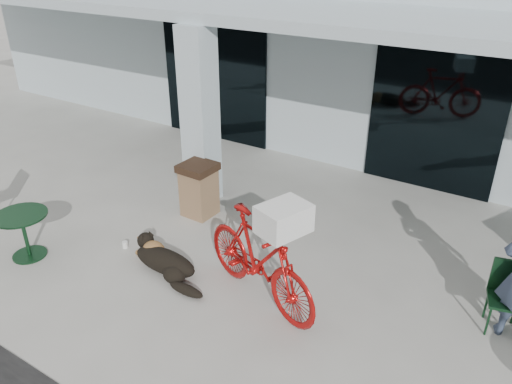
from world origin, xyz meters
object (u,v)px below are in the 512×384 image
Objects in this scene: bicycle at (259,259)px; dog at (165,260)px; trash_receptacle at (199,190)px; cafe_chair_far_a at (506,300)px; cafe_table_near at (25,235)px.

bicycle reaches higher than dog.
dog is 1.27× the size of trash_receptacle.
bicycle is 3.03m from cafe_chair_far_a.
cafe_table_near is at bearing -119.98° from trash_receptacle.
cafe_chair_far_a is at bearing 32.58° from dog.
trash_receptacle is (-0.64, 1.62, 0.27)m from dog.
cafe_chair_far_a is (4.28, 1.32, 0.25)m from dog.
bicycle is 1.54m from dog.
trash_receptacle is (1.40, 2.42, 0.11)m from cafe_table_near.
trash_receptacle is at bearing 126.99° from dog.
bicycle is 2.53m from trash_receptacle.
dog is at bearing 21.53° from cafe_table_near.
trash_receptacle is (-4.92, 0.30, 0.02)m from cafe_chair_far_a.
bicycle reaches higher than trash_receptacle.
trash_receptacle is at bearing 60.02° from cafe_table_near.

